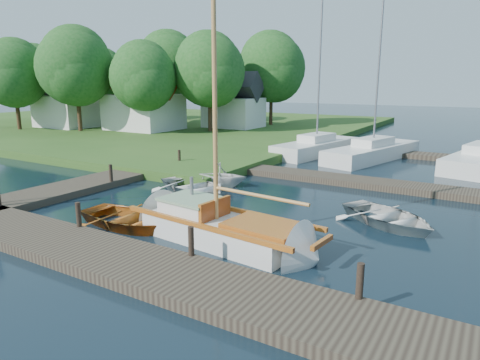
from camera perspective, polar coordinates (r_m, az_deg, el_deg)
The scene contains 28 objects.
ground at distance 16.47m, azimuth -0.00°, elevation -4.07°, with size 160.00×160.00×0.00m, color black.
near_dock at distance 12.00m, azimuth -15.23°, elevation -10.46°, with size 18.00×2.20×0.30m, color #2F261E.
left_dock at distance 22.85m, azimuth -14.75°, elevation 0.73°, with size 2.20×18.00×0.30m, color #2F261E.
far_dock at distance 21.42m, azimuth 13.70°, elevation -0.01°, with size 14.00×1.60×0.30m, color #2F261E.
shore at distance 50.85m, azimuth -14.47°, elevation 7.42°, with size 50.00×40.00×0.50m, color #2B501A.
mooring_post_1 at distance 14.60m, azimuth -20.73°, elevation -4.33°, with size 0.16×0.16×0.80m, color black.
mooring_post_2 at distance 11.53m, azimuth -6.54°, elevation -8.10°, with size 0.16×0.16×0.80m, color black.
mooring_post_3 at distance 9.67m, azimuth 15.70°, elevation -12.83°, with size 0.16×0.16×0.80m, color black.
mooring_post_4 at distance 20.69m, azimuth -16.84°, elevation 0.90°, with size 0.16×0.16×0.80m, color black.
mooring_post_5 at distance 24.24m, azimuth -8.09°, elevation 3.05°, with size 0.16×0.16×0.80m, color black.
sailboat at distance 13.23m, azimuth -1.94°, elevation -6.86°, with size 7.31×2.68×9.83m.
dinghy at distance 15.01m, azimuth -14.29°, elevation -4.55°, with size 2.85×3.99×0.83m, color maroon.
tender_a at distance 18.93m, azimuth -6.23°, elevation -0.60°, with size 2.82×3.94×0.82m, color silver.
tender_b at distance 20.07m, azimuth -2.38°, elevation 0.87°, with size 2.04×2.36×1.24m, color silver.
tender_c at distance 15.62m, azimuth 19.16°, elevation -4.33°, with size 2.61×3.65×0.76m, color silver.
marina_boat_0 at distance 29.47m, azimuth 10.16°, elevation 4.46°, with size 3.61×8.00×9.84m.
marina_boat_1 at distance 28.34m, azimuth 17.29°, elevation 3.76°, with size 4.29×8.80×11.28m.
house_a at distance 40.80m, azimuth -12.73°, elevation 10.06°, with size 6.30×5.00×6.29m.
house_b at distance 45.45m, azimuth -21.92°, elevation 9.48°, with size 5.77×4.50×5.79m.
house_c at distance 41.88m, azimuth -0.85°, elevation 9.92°, with size 5.25×4.00×5.28m.
tree_0 at distance 44.82m, azimuth -27.91°, elevation 12.43°, with size 6.12×6.07×8.28m.
tree_1 at distance 41.06m, azimuth -21.05°, elevation 13.92°, with size 6.70×6.70×9.20m.
tree_2 at distance 37.96m, azimuth -12.74°, elevation 13.32°, with size 5.83×5.75×7.82m.
tree_3 at distance 38.54m, azimuth -4.08°, elevation 14.42°, with size 6.41×6.38×8.74m.
tree_4 at distance 46.61m, azimuth -9.49°, elevation 14.72°, with size 7.01×7.01×9.66m.
tree_5 at distance 50.78m, azimuth -18.03°, elevation 13.04°, with size 6.00×5.94×8.10m.
tree_6 at distance 53.11m, azimuth -25.76°, elevation 12.62°, with size 6.24×6.20×8.46m.
tree_7 at distance 44.38m, azimuth 4.27°, elevation 14.73°, with size 6.83×6.83×9.38m.
Camera 1 is at (8.14, -13.48, 4.83)m, focal length 32.00 mm.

